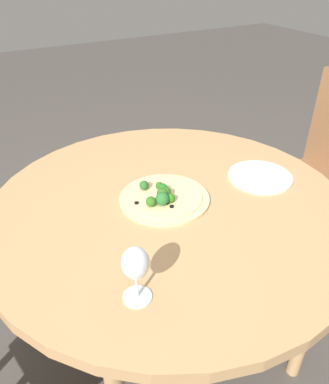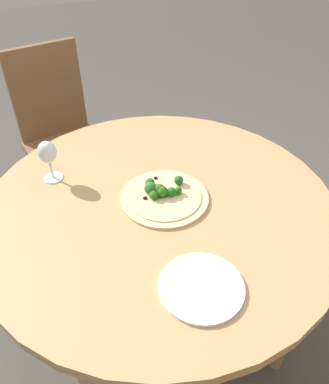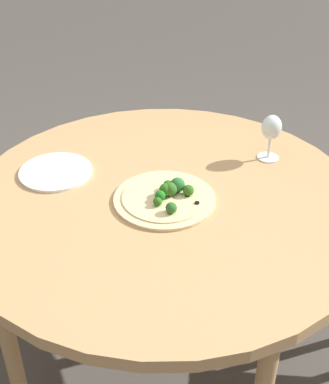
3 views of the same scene
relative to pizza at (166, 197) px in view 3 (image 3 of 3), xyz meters
The scene contains 5 objects.
ground_plane 0.76m from the pizza, 121.09° to the left, with size 12.00×12.00×0.00m, color #4C4742.
dining_table 0.08m from the pizza, 121.09° to the left, with size 1.20×1.20×0.75m.
pizza is the anchor object (origin of this frame).
wine_glass 0.43m from the pizza, 51.75° to the left, with size 0.07×0.07×0.15m.
plate_near 0.38m from the pizza, behind, with size 0.23×0.23×0.01m.
Camera 3 is at (0.36, -1.26, 1.65)m, focal length 50.00 mm.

